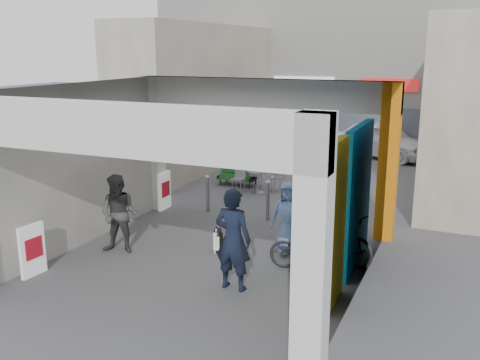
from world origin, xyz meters
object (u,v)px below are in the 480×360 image
at_px(bicycle_rear, 307,249).
at_px(cafe_set, 258,181).
at_px(man_elderly, 289,216).
at_px(man_crates, 318,140).
at_px(white_van, 382,139).
at_px(bicycle_front, 337,235).
at_px(man_with_dog, 233,239).
at_px(man_back_turned, 119,214).
at_px(border_collie, 219,242).
at_px(produce_stand, 238,175).

bearing_deg(bicycle_rear, cafe_set, 22.99).
height_order(man_elderly, bicycle_rear, man_elderly).
height_order(man_crates, white_van, man_crates).
bearing_deg(man_crates, bicycle_front, 123.58).
distance_m(man_crates, bicycle_front, 9.50).
height_order(man_with_dog, bicycle_front, man_with_dog).
bearing_deg(white_van, man_back_turned, -170.24).
bearing_deg(bicycle_front, man_elderly, 117.05).
distance_m(man_crates, white_van, 2.89).
height_order(border_collie, bicycle_front, bicycle_front).
bearing_deg(border_collie, man_with_dog, -56.86).
relative_size(man_with_dog, man_crates, 1.07).
distance_m(bicycle_front, bicycle_rear, 0.93).
bearing_deg(man_back_turned, produce_stand, 77.82).
xyz_separation_m(cafe_set, white_van, (2.58, 6.74, 0.42)).
bearing_deg(man_with_dog, man_back_turned, -10.57).
height_order(produce_stand, bicycle_rear, bicycle_rear).
distance_m(produce_stand, bicycle_rear, 6.82).
height_order(man_back_turned, bicycle_front, man_back_turned).
bearing_deg(man_elderly, border_collie, -154.98).
bearing_deg(produce_stand, man_crates, 72.90).
relative_size(bicycle_front, white_van, 0.45).
bearing_deg(man_crates, produce_stand, 87.91).
relative_size(man_back_turned, man_elderly, 1.11).
relative_size(man_with_dog, white_van, 0.45).
height_order(man_with_dog, man_elderly, man_with_dog).
bearing_deg(man_back_turned, white_van, 62.50).
distance_m(man_with_dog, man_crates, 11.28).
xyz_separation_m(man_with_dog, bicycle_front, (1.35, 2.14, -0.44)).
xyz_separation_m(border_collie, man_elderly, (1.30, 0.69, 0.52)).
bearing_deg(bicycle_front, man_crates, 47.08).
xyz_separation_m(produce_stand, bicycle_rear, (3.91, -5.59, 0.13)).
bearing_deg(man_elderly, man_back_turned, -157.63).
relative_size(cafe_set, border_collie, 2.32).
distance_m(produce_stand, man_back_turned, 6.24).
relative_size(man_crates, white_van, 0.42).
height_order(man_with_dog, bicycle_rear, man_with_dog).
bearing_deg(man_with_dog, border_collie, -53.89).
height_order(man_elderly, man_crates, man_crates).
bearing_deg(man_back_turned, bicycle_front, 6.63).
height_order(man_back_turned, man_elderly, man_back_turned).
height_order(cafe_set, produce_stand, cafe_set).
distance_m(man_with_dog, white_van, 13.25).
xyz_separation_m(border_collie, bicycle_front, (2.35, 0.65, 0.26)).
relative_size(produce_stand, border_collie, 2.06).
bearing_deg(cafe_set, bicycle_front, -51.45).
xyz_separation_m(man_crates, bicycle_rear, (2.53, -9.88, -0.43)).
bearing_deg(man_back_turned, cafe_set, 69.87).
distance_m(border_collie, man_crates, 9.73).
distance_m(cafe_set, produce_stand, 0.90).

